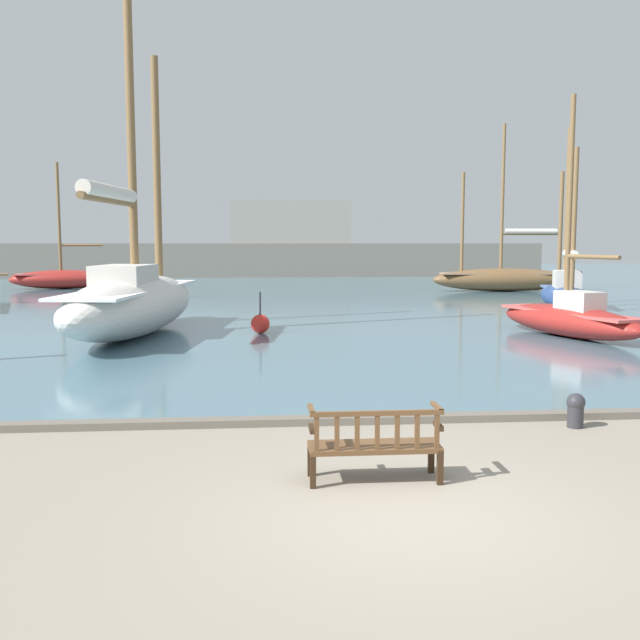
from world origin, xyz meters
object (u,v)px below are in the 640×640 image
object	(u,v)px
sailboat_nearest_port	(569,317)
sailboat_far_port	(64,278)
channel_buoy	(260,324)
park_bench	(375,444)
sailboat_mid_port	(565,291)
sailboat_centre_channel	(504,277)
sailboat_mid_starboard	(133,298)
mooring_bollard	(576,409)

from	to	relation	value
sailboat_nearest_port	sailboat_far_port	distance (m)	31.75
sailboat_far_port	channel_buoy	world-z (taller)	sailboat_far_port
park_bench	sailboat_mid_port	distance (m)	23.87
sailboat_centre_channel	sailboat_mid_starboard	xyz separation A→B (m)	(-17.85, -17.96, 0.33)
sailboat_far_port	sailboat_centre_channel	bearing A→B (deg)	-9.71
sailboat_centre_channel	sailboat_mid_starboard	distance (m)	25.33
sailboat_mid_port	sailboat_mid_starboard	distance (m)	18.30
park_bench	sailboat_far_port	size ratio (longest dim) A/B	0.21
sailboat_nearest_port	channel_buoy	world-z (taller)	sailboat_nearest_port
park_bench	sailboat_far_port	xyz separation A→B (m)	(-13.15, 35.95, 0.26)
sailboat_nearest_port	sailboat_mid_starboard	size ratio (longest dim) A/B	0.59
sailboat_nearest_port	channel_buoy	bearing A→B (deg)	170.71
channel_buoy	sailboat_far_port	bearing A→B (deg)	117.92
sailboat_centre_channel	sailboat_mid_starboard	bearing A→B (deg)	-134.83
mooring_bollard	channel_buoy	bearing A→B (deg)	113.22
sailboat_mid_starboard	mooring_bollard	bearing A→B (deg)	-52.33
sailboat_nearest_port	sailboat_far_port	world-z (taller)	sailboat_far_port
sailboat_mid_starboard	channel_buoy	bearing A→B (deg)	1.65
sailboat_far_port	sailboat_mid_port	bearing A→B (deg)	-31.36
park_bench	mooring_bollard	size ratio (longest dim) A/B	2.94
sailboat_nearest_port	sailboat_mid_port	world-z (taller)	sailboat_mid_port
sailboat_centre_channel	sailboat_far_port	size ratio (longest dim) A/B	1.24
park_bench	channel_buoy	size ratio (longest dim) A/B	1.24
sailboat_centre_channel	mooring_bollard	xyz separation A→B (m)	(-9.10, -29.29, -0.59)
sailboat_centre_channel	channel_buoy	bearing A→B (deg)	-128.13
sailboat_centre_channel	channel_buoy	xyz separation A→B (m)	(-14.01, -17.85, -0.50)
sailboat_centre_channel	sailboat_nearest_port	size ratio (longest dim) A/B	1.33
sailboat_mid_port	mooring_bollard	distance (m)	20.30
mooring_bollard	channel_buoy	size ratio (longest dim) A/B	0.42
sailboat_centre_channel	park_bench	bearing A→B (deg)	-111.88
sailboat_centre_channel	sailboat_mid_port	distance (m)	10.71
park_bench	sailboat_mid_starboard	world-z (taller)	sailboat_mid_starboard
park_bench	sailboat_nearest_port	distance (m)	14.50
sailboat_mid_port	channel_buoy	xyz separation A→B (m)	(-12.94, -7.19, -0.43)
sailboat_nearest_port	sailboat_mid_starboard	world-z (taller)	sailboat_mid_starboard
sailboat_centre_channel	sailboat_nearest_port	xyz separation A→B (m)	(-4.77, -19.36, -0.23)
sailboat_centre_channel	sailboat_mid_starboard	world-z (taller)	sailboat_mid_starboard
sailboat_far_port	sailboat_mid_starboard	size ratio (longest dim) A/B	0.63
sailboat_nearest_port	channel_buoy	size ratio (longest dim) A/B	5.53
park_bench	sailboat_mid_port	bearing A→B (deg)	60.97
sailboat_far_port	sailboat_mid_port	xyz separation A→B (m)	(24.74, -15.08, 0.08)
sailboat_mid_port	sailboat_far_port	bearing A→B (deg)	148.64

